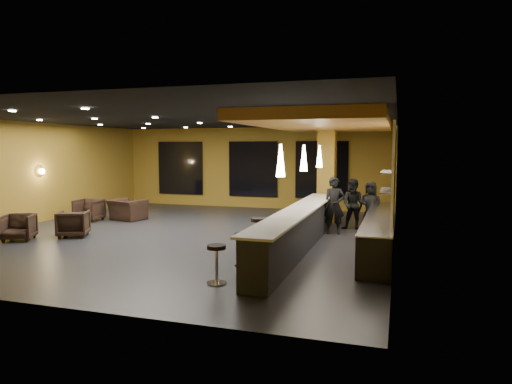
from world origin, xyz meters
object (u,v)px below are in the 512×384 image
(armchair_c, at_px, (89,210))
(pendant_2, at_px, (319,156))
(bar_stool_0, at_px, (217,259))
(bar_stool_3, at_px, (282,223))
(bar_stool_1, at_px, (243,245))
(staff_a, at_px, (334,205))
(armchair_b, at_px, (73,224))
(prep_counter, at_px, (380,233))
(bar_counter, at_px, (299,230))
(column, at_px, (327,173))
(staff_c, at_px, (371,206))
(bar_stool_5, at_px, (301,211))
(bar_stool_2, at_px, (259,230))
(bar_stool_4, at_px, (290,217))
(armchair_a, at_px, (19,227))
(armchair_d, at_px, (127,210))
(pendant_0, at_px, (281,161))
(staff_b, at_px, (354,205))
(pendant_1, at_px, (304,158))

(armchair_c, bearing_deg, pendant_2, 1.82)
(bar_stool_0, bearing_deg, bar_stool_3, 87.29)
(bar_stool_0, height_order, bar_stool_1, same)
(bar_stool_0, bearing_deg, staff_a, 76.06)
(staff_a, xyz_separation_m, armchair_b, (-7.30, -2.75, -0.49))
(prep_counter, bearing_deg, staff_a, 127.37)
(bar_counter, bearing_deg, column, 90.00)
(staff_c, bearing_deg, staff_a, -126.37)
(bar_stool_5, bearing_deg, bar_stool_2, -93.17)
(bar_stool_0, xyz_separation_m, bar_stool_4, (0.14, 5.64, -0.01))
(armchair_a, height_order, bar_stool_3, bar_stool_3)
(armchair_b, distance_m, bar_stool_0, 6.63)
(prep_counter, relative_size, armchair_d, 5.19)
(column, distance_m, bar_stool_5, 1.78)
(armchair_c, xyz_separation_m, bar_stool_0, (7.30, -5.73, 0.09))
(armchair_a, bearing_deg, armchair_b, 13.67)
(pendant_0, bearing_deg, bar_stool_5, 96.94)
(armchair_c, bearing_deg, bar_counter, -18.82)
(column, xyz_separation_m, staff_b, (1.10, -1.43, -0.93))
(pendant_2, relative_size, bar_stool_3, 0.86)
(bar_stool_1, bearing_deg, armchair_b, 163.19)
(staff_c, bearing_deg, bar_stool_3, -122.23)
(armchair_c, relative_size, bar_stool_0, 1.14)
(bar_stool_1, xyz_separation_m, bar_stool_2, (-0.10, 1.54, 0.06))
(armchair_d, xyz_separation_m, bar_stool_1, (6.17, -4.98, 0.11))
(prep_counter, xyz_separation_m, staff_c, (-0.40, 2.85, 0.35))
(staff_c, bearing_deg, armchair_a, -144.23)
(column, bearing_deg, pendant_2, -90.00)
(pendant_0, distance_m, armchair_c, 9.41)
(prep_counter, distance_m, staff_c, 2.90)
(bar_stool_2, xyz_separation_m, bar_stool_4, (0.16, 2.77, -0.07))
(pendant_0, distance_m, armchair_d, 8.69)
(bar_stool_2, bearing_deg, staff_b, 62.28)
(armchair_c, relative_size, bar_stool_2, 1.01)
(armchair_d, xyz_separation_m, bar_stool_5, (6.30, 0.72, 0.12))
(pendant_1, height_order, staff_b, pendant_1)
(prep_counter, bearing_deg, bar_stool_3, 173.53)
(bar_stool_3, relative_size, bar_stool_5, 1.05)
(column, relative_size, staff_b, 2.12)
(staff_a, xyz_separation_m, bar_stool_4, (-1.32, -0.23, -0.40))
(bar_stool_1, bearing_deg, staff_c, 66.53)
(pendant_0, xyz_separation_m, pendant_1, (0.00, 2.50, 0.00))
(bar_stool_1, xyz_separation_m, bar_stool_3, (0.13, 2.98, 0.04))
(bar_counter, relative_size, bar_stool_3, 9.77)
(bar_stool_0, bearing_deg, armchair_a, 162.49)
(staff_a, relative_size, bar_stool_5, 2.24)
(staff_b, bearing_deg, bar_stool_1, -102.94)
(prep_counter, relative_size, bar_stool_2, 6.98)
(armchair_a, distance_m, bar_stool_4, 7.90)
(armchair_d, distance_m, bar_stool_2, 6.98)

